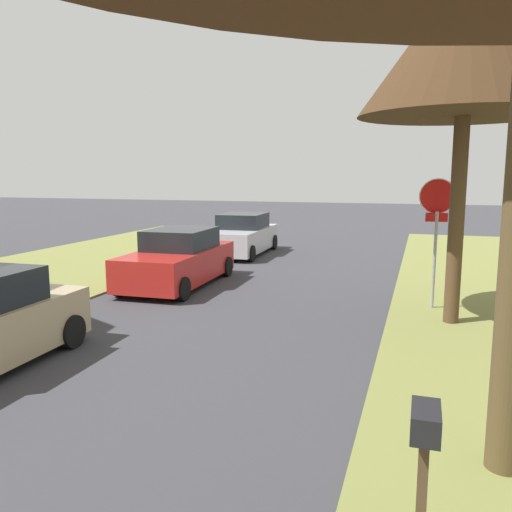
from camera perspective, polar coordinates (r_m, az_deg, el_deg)
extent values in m
cylinder|color=#9EA0A5|center=(12.39, 18.92, -0.49)|extent=(0.07, 0.36, 2.24)
cylinder|color=white|center=(12.43, 19.24, 6.19)|extent=(0.81, 0.18, 0.80)
cylinder|color=red|center=(12.43, 19.24, 6.19)|extent=(0.77, 0.19, 0.76)
cube|color=red|center=(12.40, 19.14, 4.02)|extent=(0.48, 0.09, 0.20)
cylinder|color=#4F3822|center=(11.29, 21.06, 3.47)|extent=(0.31, 0.31, 4.16)
cone|color=#3F2A18|center=(11.54, 22.10, 21.14)|extent=(4.09, 4.09, 2.88)
cylinder|color=#4F3822|center=(11.11, 19.12, 16.41)|extent=(0.61, 1.15, 0.94)
cylinder|color=#4F3822|center=(11.68, 19.47, 17.43)|extent=(0.77, 1.06, 1.49)
cylinder|color=black|center=(9.99, -19.52, -7.79)|extent=(0.22, 0.61, 0.60)
cube|color=red|center=(14.74, -8.54, -0.93)|extent=(1.95, 4.45, 0.85)
cube|color=black|center=(14.84, -8.25, 1.89)|extent=(1.66, 2.07, 0.56)
cylinder|color=black|center=(12.97, -8.04, -3.58)|extent=(0.22, 0.61, 0.60)
cylinder|color=black|center=(13.76, -14.68, -3.06)|extent=(0.22, 0.61, 0.60)
cylinder|color=black|center=(15.98, -3.22, -1.15)|extent=(0.22, 0.61, 0.60)
cylinder|color=black|center=(16.63, -8.89, -0.84)|extent=(0.22, 0.61, 0.60)
cube|color=#BCBCC1|center=(20.34, -1.59, 1.85)|extent=(1.95, 4.45, 0.85)
cube|color=black|center=(20.47, -1.41, 3.88)|extent=(1.66, 2.07, 0.56)
cylinder|color=black|center=(18.56, -0.57, 0.27)|extent=(0.22, 0.61, 0.60)
cylinder|color=black|center=(19.12, -5.57, 0.49)|extent=(0.22, 0.61, 0.60)
cylinder|color=black|center=(21.71, 1.93, 1.52)|extent=(0.22, 0.61, 0.60)
cylinder|color=black|center=(22.20, -2.43, 1.68)|extent=(0.22, 0.61, 0.60)
cube|color=brown|center=(4.68, 17.64, -23.87)|extent=(0.08, 0.08, 1.05)
cube|color=black|center=(4.38, 18.05, -16.84)|extent=(0.22, 0.44, 0.22)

